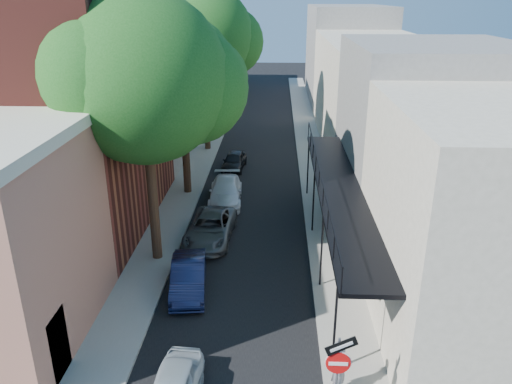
# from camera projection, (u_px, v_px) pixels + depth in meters

# --- Properties ---
(road_surface) EXTENTS (6.00, 64.00, 0.01)m
(road_surface) POSITION_uv_depth(u_px,v_px,m) (259.00, 140.00, 40.84)
(road_surface) COLOR black
(road_surface) RESTS_ON ground
(sidewalk_left) EXTENTS (2.00, 64.00, 0.12)m
(sidewalk_left) POSITION_uv_depth(u_px,v_px,m) (210.00, 138.00, 40.98)
(sidewalk_left) COLOR gray
(sidewalk_left) RESTS_ON ground
(sidewalk_right) EXTENTS (2.00, 64.00, 0.12)m
(sidewalk_right) POSITION_uv_depth(u_px,v_px,m) (308.00, 140.00, 40.66)
(sidewalk_right) COLOR gray
(sidewalk_right) RESTS_ON ground
(buildings_left) EXTENTS (10.10, 59.10, 12.00)m
(buildings_left) POSITION_uv_depth(u_px,v_px,m) (137.00, 80.00, 38.25)
(buildings_left) COLOR #B46F5C
(buildings_left) RESTS_ON ground
(buildings_right) EXTENTS (9.80, 55.00, 10.00)m
(buildings_right) POSITION_uv_depth(u_px,v_px,m) (375.00, 87.00, 38.38)
(buildings_right) COLOR beige
(buildings_right) RESTS_ON ground
(sign_post) EXTENTS (0.89, 0.17, 2.99)m
(sign_post) POSITION_uv_depth(u_px,v_px,m) (338.00, 366.00, 13.00)
(sign_post) COLOR #595B60
(sign_post) RESTS_ON ground
(oak_near) EXTENTS (7.48, 6.80, 11.42)m
(oak_near) POSITION_uv_depth(u_px,v_px,m) (156.00, 81.00, 19.74)
(oak_near) COLOR #392616
(oak_near) RESTS_ON ground
(oak_mid) EXTENTS (6.60, 6.00, 10.20)m
(oak_mid) POSITION_uv_depth(u_px,v_px,m) (189.00, 73.00, 27.45)
(oak_mid) COLOR #392616
(oak_mid) RESTS_ON ground
(oak_far) EXTENTS (7.70, 7.00, 11.90)m
(oak_far) POSITION_uv_depth(u_px,v_px,m) (211.00, 37.00, 35.39)
(oak_far) COLOR #392616
(oak_far) RESTS_ON ground
(parked_car_b) EXTENTS (1.77, 3.92, 1.25)m
(parked_car_b) POSITION_uv_depth(u_px,v_px,m) (188.00, 277.00, 19.82)
(parked_car_b) COLOR #13193B
(parked_car_b) RESTS_ON ground
(parked_car_c) EXTENTS (2.35, 4.63, 1.25)m
(parked_car_c) POSITION_uv_depth(u_px,v_px,m) (210.00, 228.00, 23.94)
(parked_car_c) COLOR #515558
(parked_car_c) RESTS_ON ground
(parked_car_d) EXTENTS (2.00, 4.50, 1.28)m
(parked_car_d) POSITION_uv_depth(u_px,v_px,m) (226.00, 192.00, 28.35)
(parked_car_d) COLOR white
(parked_car_d) RESTS_ON ground
(parked_car_e) EXTENTS (1.70, 3.56, 1.17)m
(parked_car_e) POSITION_uv_depth(u_px,v_px,m) (234.00, 161.00, 33.77)
(parked_car_e) COLOR black
(parked_car_e) RESTS_ON ground
(pedestrian) EXTENTS (0.66, 0.78, 1.82)m
(pedestrian) POSITION_uv_depth(u_px,v_px,m) (340.00, 368.00, 14.37)
(pedestrian) COLOR slate
(pedestrian) RESTS_ON sidewalk_right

